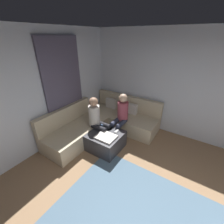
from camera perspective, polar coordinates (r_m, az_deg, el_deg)
name	(u,v)px	position (r m, az deg, el deg)	size (l,w,h in m)	color
wall_back	(200,89)	(4.15, 30.36, 7.41)	(6.00, 0.12, 2.70)	silver
wall_left	(6,104)	(3.44, -35.35, 2.51)	(0.12, 6.00, 2.70)	silver
curtain_panel	(65,91)	(3.99, -17.56, 7.69)	(0.06, 1.10, 2.50)	#595166
sectional_couch	(104,122)	(4.29, -3.22, -3.99)	(2.10, 2.55, 0.87)	#C6B593
ottoman	(106,141)	(3.72, -2.47, -10.84)	(0.76, 0.76, 0.42)	#333338
folded_blanket	(106,137)	(3.45, -2.35, -9.43)	(0.44, 0.36, 0.04)	white
coffee_mug	(102,126)	(3.79, -3.67, -5.23)	(0.08, 0.08, 0.10)	#334C72
game_remote	(117,131)	(3.65, 1.81, -7.28)	(0.05, 0.15, 0.02)	white
person_on_couch_back	(121,115)	(3.89, 3.37, -1.09)	(0.30, 0.60, 1.20)	#2D3347
person_on_couch_side	(97,119)	(3.72, -5.56, -2.61)	(0.60, 0.30, 1.20)	black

